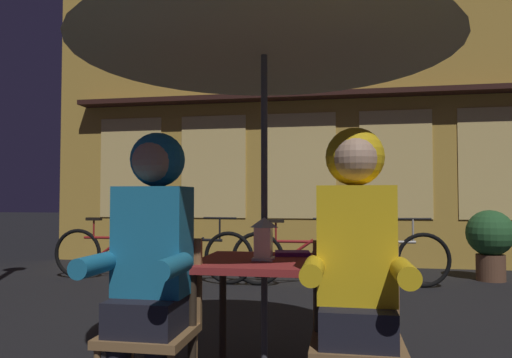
% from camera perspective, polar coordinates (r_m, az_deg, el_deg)
% --- Properties ---
extents(cafe_table, '(0.72, 0.72, 0.74)m').
position_cam_1_polar(cafe_table, '(2.66, 1.00, -11.74)').
color(cafe_table, maroon).
rests_on(cafe_table, ground_plane).
extents(patio_umbrella, '(2.10, 2.10, 2.31)m').
position_cam_1_polar(patio_umbrella, '(2.80, 0.98, 18.25)').
color(patio_umbrella, '#4C4C51').
rests_on(patio_umbrella, ground_plane).
extents(lantern, '(0.11, 0.11, 0.23)m').
position_cam_1_polar(lantern, '(2.60, 0.98, -7.01)').
color(lantern, white).
rests_on(lantern, cafe_table).
extents(chair_left, '(0.40, 0.40, 0.87)m').
position_cam_1_polar(chair_left, '(2.47, -11.97, -15.98)').
color(chair_left, olive).
rests_on(chair_left, ground_plane).
extents(chair_right, '(0.40, 0.40, 0.87)m').
position_cam_1_polar(chair_right, '(2.30, 11.90, -16.99)').
color(chair_right, olive).
rests_on(chair_right, ground_plane).
extents(person_left_hooded, '(0.45, 0.56, 1.40)m').
position_cam_1_polar(person_left_hooded, '(2.35, -12.42, -7.81)').
color(person_left_hooded, black).
rests_on(person_left_hooded, ground_plane).
extents(person_right_hooded, '(0.45, 0.56, 1.40)m').
position_cam_1_polar(person_right_hooded, '(2.18, 11.87, -8.26)').
color(person_right_hooded, black).
rests_on(person_right_hooded, ground_plane).
extents(shopfront_building, '(10.00, 0.93, 6.20)m').
position_cam_1_polar(shopfront_building, '(8.24, 10.78, 11.89)').
color(shopfront_building, gold).
rests_on(shopfront_building, ground_plane).
extents(bicycle_nearest, '(1.68, 0.13, 0.84)m').
position_cam_1_polar(bicycle_nearest, '(6.73, -16.65, -8.41)').
color(bicycle_nearest, black).
rests_on(bicycle_nearest, ground_plane).
extents(bicycle_second, '(1.67, 0.26, 0.84)m').
position_cam_1_polar(bicycle_second, '(6.24, -7.74, -8.98)').
color(bicycle_second, black).
rests_on(bicycle_second, ground_plane).
extents(bicycle_third, '(1.68, 0.10, 0.84)m').
position_cam_1_polar(bicycle_third, '(5.92, 5.14, -9.36)').
color(bicycle_third, black).
rests_on(bicycle_third, ground_plane).
extents(bicycle_fourth, '(1.67, 0.27, 0.84)m').
position_cam_1_polar(bicycle_fourth, '(6.04, 14.64, -9.15)').
color(bicycle_fourth, black).
rests_on(bicycle_fourth, ground_plane).
extents(book, '(0.22, 0.17, 0.02)m').
position_cam_1_polar(book, '(2.83, 4.35, -8.83)').
color(book, '#661E7A').
rests_on(book, cafe_table).
extents(potted_plant, '(0.60, 0.60, 0.92)m').
position_cam_1_polar(potted_plant, '(6.99, 26.16, -6.42)').
color(potted_plant, brown).
rests_on(potted_plant, ground_plane).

